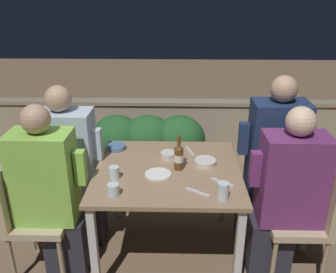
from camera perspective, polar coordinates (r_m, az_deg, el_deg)
ground_plane at (r=2.97m, az=-0.04°, el=-17.64°), size 16.00×16.00×0.00m
parapet_wall at (r=4.27m, az=0.57°, el=1.33°), size 9.00×0.18×0.70m
dining_table at (r=2.60m, az=-0.04°, el=-6.80°), size 1.03×0.97×0.73m
planter_hedge at (r=3.65m, az=-3.14°, el=-1.69°), size 1.15×0.47×0.75m
chair_left_near at (r=2.70m, az=-21.82°, el=-10.44°), size 0.41×0.40×0.87m
person_green_blouse at (r=2.57m, az=-18.23°, el=-8.59°), size 0.49×0.26×1.26m
chair_left_far at (r=2.95m, az=-18.69°, el=-6.97°), size 0.41×0.40×0.87m
person_blue_shirt at (r=2.83m, az=-15.38°, el=-4.89°), size 0.51×0.26×1.29m
chair_right_near at (r=2.68m, az=21.96°, el=-10.74°), size 0.41×0.40×0.87m
person_purple_stripe at (r=2.56m, az=18.25°, el=-8.91°), size 0.50×0.26×1.25m
chair_right_far at (r=2.95m, az=19.35°, el=-7.13°), size 0.41×0.40×0.87m
person_navy_jumper at (r=2.82m, az=16.13°, el=-4.21°), size 0.49×0.26×1.37m
beer_bottle at (r=2.51m, az=1.73°, el=-3.25°), size 0.07×0.07×0.26m
plate_0 at (r=2.48m, az=-1.60°, el=-6.06°), size 0.18×0.18×0.01m
bowl_0 at (r=2.70m, az=0.03°, el=-2.92°), size 0.12×0.12×0.05m
bowl_1 at (r=2.87m, az=-8.28°, el=-1.64°), size 0.15×0.15×0.04m
bowl_2 at (r=2.62m, az=5.98°, el=-4.01°), size 0.16×0.16×0.04m
glass_cup_0 at (r=2.26m, az=-8.76°, el=-8.44°), size 0.08×0.08×0.08m
glass_cup_1 at (r=2.44m, az=-8.61°, el=-5.76°), size 0.07×0.07×0.09m
glass_cup_2 at (r=2.21m, az=8.83°, el=-8.63°), size 0.07×0.07×0.11m
fork_0 at (r=2.28m, az=4.77°, el=-8.86°), size 0.15×0.11×0.01m
fork_1 at (r=2.41m, az=8.73°, el=-7.25°), size 0.14×0.12×0.01m
fork_2 at (r=2.82m, az=3.52°, el=-2.31°), size 0.07×0.17×0.01m
potted_plant at (r=3.68m, az=-20.01°, el=-2.58°), size 0.34×0.34×0.70m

